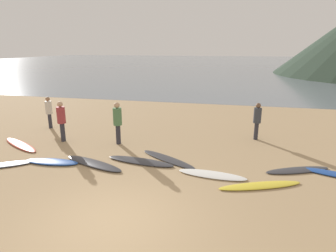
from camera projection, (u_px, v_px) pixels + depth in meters
ground_plane at (183, 122)px, 16.22m from camera, size 120.00×120.00×0.20m
ocean_water at (223, 63)px, 67.73m from camera, size 140.00×100.00×0.01m
surfboard_0 at (20, 145)px, 12.02m from camera, size 2.57×1.71×0.09m
surfboard_1 at (7, 164)px, 10.05m from camera, size 1.90×1.51×0.06m
surfboard_2 at (52, 162)px, 10.25m from camera, size 2.03×0.70×0.09m
surfboard_3 at (93, 163)px, 10.10m from camera, size 2.61×1.38×0.10m
surfboard_4 at (141, 161)px, 10.30m from camera, size 2.60×0.93×0.09m
surfboard_5 at (168, 159)px, 10.53m from camera, size 2.44×1.75×0.06m
surfboard_6 at (212, 175)px, 9.25m from camera, size 2.27×0.81×0.07m
surfboard_7 at (260, 186)px, 8.53m from camera, size 2.57×1.41×0.07m
surfboard_8 at (297, 170)px, 9.59m from camera, size 2.29×1.35×0.06m
person_0 at (257, 118)px, 12.59m from camera, size 0.33×0.33×1.65m
person_1 at (61, 118)px, 12.33m from camera, size 0.36×0.36×1.76m
person_2 at (49, 110)px, 14.36m from camera, size 0.32×0.32×1.60m
person_3 at (118, 120)px, 11.99m from camera, size 0.36×0.36×1.80m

